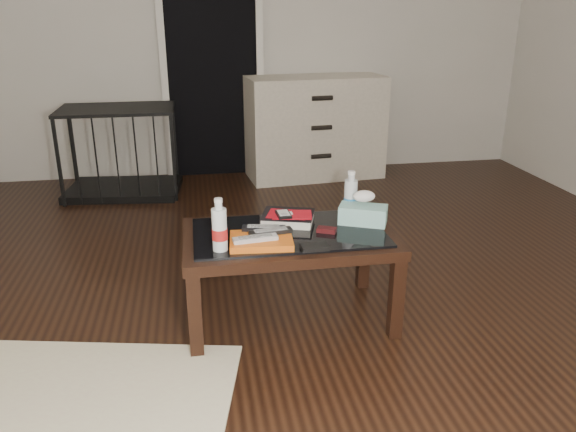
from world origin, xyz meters
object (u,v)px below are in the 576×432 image
dresser (315,127)px  tissue_box (363,215)px  pet_crate (122,166)px  coffee_table (289,244)px  water_bottle_left (219,224)px  textbook (288,218)px  water_bottle_right (351,194)px

dresser → tissue_box: bearing=-102.1°
pet_crate → tissue_box: pet_crate is taller
coffee_table → pet_crate: bearing=114.6°
coffee_table → pet_crate: (-1.02, 2.22, -0.17)m
pet_crate → water_bottle_left: size_ratio=4.03×
textbook → water_bottle_right: bearing=23.6°
coffee_table → tissue_box: tissue_box is taller
water_bottle_left → water_bottle_right: (0.68, 0.32, 0.00)m
pet_crate → dresser: bearing=13.9°
dresser → textbook: size_ratio=4.97×
textbook → tissue_box: tissue_box is taller
dresser → textbook: 2.42m
water_bottle_left → coffee_table: bearing=25.9°
water_bottle_left → dresser: bearing=69.2°
water_bottle_left → tissue_box: (0.71, 0.21, -0.07)m
tissue_box → textbook: bearing=-167.0°
pet_crate → water_bottle_right: size_ratio=4.03×
coffee_table → pet_crate: size_ratio=1.04×
coffee_table → water_bottle_right: 0.42m
pet_crate → tissue_box: 2.60m
coffee_table → textbook: (0.02, 0.12, 0.09)m
dresser → tissue_box: size_ratio=5.40×
textbook → water_bottle_left: bearing=-123.7°
water_bottle_right → tissue_box: (0.03, -0.11, -0.07)m
coffee_table → water_bottle_left: water_bottle_left is taller
dresser → textbook: (-0.65, -2.33, 0.03)m
water_bottle_left → water_bottle_right: size_ratio=1.00×
dresser → water_bottle_left: dresser is taller
dresser → water_bottle_left: bearing=-116.2°
coffee_table → water_bottle_right: (0.34, 0.15, 0.18)m
water_bottle_left → tissue_box: water_bottle_left is taller
textbook → tissue_box: size_ratio=1.09×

